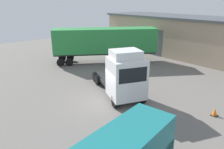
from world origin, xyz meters
TOP-DOWN VIEW (x-y plane):
  - ground_plane at (0.00, 0.00)m, footprint 60.00×60.00m
  - warehouse_building at (0.00, 17.43)m, footprint 34.19×7.36m
  - tractor_unit_white at (0.35, 0.96)m, footprint 7.18×4.81m
  - container_trailer_green at (-8.87, 6.55)m, footprint 8.89×11.68m
  - traffic_cone at (6.32, 3.81)m, footprint 0.40×0.40m

SIDE VIEW (x-z plane):
  - ground_plane at x=0.00m, z-range 0.00..0.00m
  - traffic_cone at x=6.32m, z-range -0.02..0.53m
  - tractor_unit_white at x=0.35m, z-range -0.13..3.88m
  - container_trailer_green at x=-8.87m, z-range 0.56..4.75m
  - warehouse_building at x=0.00m, z-range 0.01..5.32m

